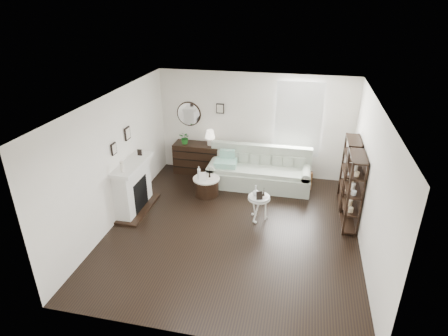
% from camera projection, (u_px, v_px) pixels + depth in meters
% --- Properties ---
extents(room, '(5.50, 5.50, 5.50)m').
position_uv_depth(room, '(283.00, 119.00, 9.35)').
color(room, black).
rests_on(room, ground).
extents(fireplace, '(0.50, 1.40, 1.84)m').
position_uv_depth(fireplace, '(134.00, 188.00, 8.27)').
color(fireplace, white).
rests_on(fireplace, ground).
extents(shelf_unit_far, '(0.30, 0.80, 1.60)m').
position_uv_depth(shelf_unit_far, '(349.00, 173.00, 8.36)').
color(shelf_unit_far, black).
rests_on(shelf_unit_far, ground).
extents(shelf_unit_near, '(0.30, 0.80, 1.60)m').
position_uv_depth(shelf_unit_near, '(353.00, 192.00, 7.57)').
color(shelf_unit_near, black).
rests_on(shelf_unit_near, ground).
extents(sofa, '(2.55, 0.88, 0.99)m').
position_uv_depth(sofa, '(259.00, 173.00, 9.43)').
color(sofa, '#A6B19E').
rests_on(sofa, ground).
extents(quilt, '(0.58, 0.49, 0.14)m').
position_uv_depth(quilt, '(226.00, 163.00, 9.37)').
color(quilt, '#279169').
rests_on(quilt, sofa).
extents(suitcase, '(0.70, 0.38, 0.45)m').
position_uv_depth(suitcase, '(298.00, 180.00, 9.32)').
color(suitcase, brown).
rests_on(suitcase, ground).
extents(dresser, '(1.23, 0.53, 0.82)m').
position_uv_depth(dresser, '(198.00, 158.00, 10.08)').
color(dresser, black).
rests_on(dresser, ground).
extents(table_lamp, '(0.30, 0.30, 0.41)m').
position_uv_depth(table_lamp, '(210.00, 138.00, 9.75)').
color(table_lamp, '#F6E7CF').
rests_on(table_lamp, dresser).
extents(potted_plant, '(0.35, 0.32, 0.33)m').
position_uv_depth(potted_plant, '(185.00, 138.00, 9.85)').
color(potted_plant, '#1B5E1D').
rests_on(potted_plant, dresser).
extents(drum_table, '(0.64, 0.64, 0.44)m').
position_uv_depth(drum_table, '(207.00, 186.00, 9.01)').
color(drum_table, black).
rests_on(drum_table, ground).
extents(pedestal_table, '(0.47, 0.47, 0.57)m').
position_uv_depth(pedestal_table, '(259.00, 198.00, 7.90)').
color(pedestal_table, silver).
rests_on(pedestal_table, ground).
extents(eiffel_drum, '(0.14, 0.14, 0.21)m').
position_uv_depth(eiffel_drum, '(210.00, 174.00, 8.90)').
color(eiffel_drum, black).
rests_on(eiffel_drum, drum_table).
extents(bottle_drum, '(0.07, 0.07, 0.32)m').
position_uv_depth(bottle_drum, '(199.00, 173.00, 8.82)').
color(bottle_drum, silver).
rests_on(bottle_drum, drum_table).
extents(card_frame_drum, '(0.18, 0.11, 0.22)m').
position_uv_depth(card_frame_drum, '(203.00, 177.00, 8.74)').
color(card_frame_drum, white).
rests_on(card_frame_drum, drum_table).
extents(eiffel_ped, '(0.11, 0.11, 0.18)m').
position_uv_depth(eiffel_ped, '(264.00, 192.00, 7.85)').
color(eiffel_ped, black).
rests_on(eiffel_ped, pedestal_table).
extents(flask_ped, '(0.13, 0.13, 0.24)m').
position_uv_depth(flask_ped, '(256.00, 190.00, 7.86)').
color(flask_ped, silver).
rests_on(flask_ped, pedestal_table).
extents(card_frame_ped, '(0.14, 0.09, 0.18)m').
position_uv_depth(card_frame_ped, '(259.00, 196.00, 7.73)').
color(card_frame_ped, black).
rests_on(card_frame_ped, pedestal_table).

